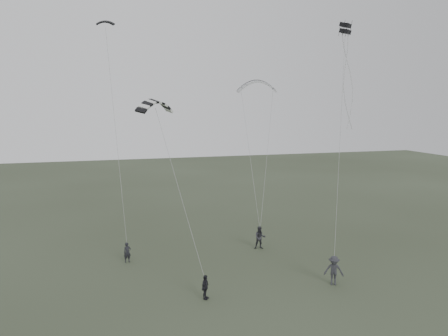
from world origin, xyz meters
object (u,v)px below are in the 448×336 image
object	(u,v)px
kite_pale_large	(257,81)
kite_striped	(155,101)
flyer_left	(127,252)
flyer_center	(205,287)
kite_box	(345,28)
flyer_far	(334,270)
flyer_right	(260,238)
kite_dark_small	(105,22)

from	to	relation	value
kite_pale_large	kite_striped	xyz separation A→B (m)	(-11.96, -11.42, -2.13)
flyer_left	flyer_center	size ratio (longest dim) A/B	1.00
kite_pale_large	kite_striped	bearing A→B (deg)	-124.37
kite_striped	kite_box	world-z (taller)	kite_box
flyer_center	flyer_far	world-z (taller)	flyer_far
flyer_right	kite_dark_small	world-z (taller)	kite_dark_small
flyer_center	flyer_far	xyz separation A→B (m)	(8.55, -0.25, 0.22)
flyer_left	kite_pale_large	xyz separation A→B (m)	(14.20, 10.85, 13.28)
flyer_center	kite_dark_small	world-z (taller)	kite_dark_small
flyer_center	flyer_far	distance (m)	8.56
flyer_center	kite_striped	world-z (taller)	kite_striped
flyer_right	kite_striped	world-z (taller)	kite_striped
kite_box	kite_striped	bearing A→B (deg)	132.46
kite_striped	kite_box	bearing A→B (deg)	-48.44
kite_dark_small	flyer_right	bearing A→B (deg)	-7.82
flyer_right	flyer_center	distance (m)	10.22
flyer_right	kite_dark_small	bearing A→B (deg)	173.46
kite_dark_small	kite_striped	xyz separation A→B (m)	(3.12, -4.64, -6.10)
flyer_center	kite_box	world-z (taller)	kite_box
kite_box	flyer_far	bearing A→B (deg)	-161.38
flyer_center	kite_pale_large	xyz separation A→B (m)	(10.12, 18.55, 13.28)
kite_dark_small	kite_pale_large	size ratio (longest dim) A/B	0.33
kite_dark_small	kite_striped	world-z (taller)	kite_dark_small
flyer_far	kite_box	size ratio (longest dim) A/B	2.64
kite_pale_large	kite_striped	distance (m)	16.67
flyer_right	kite_pale_large	xyz separation A→B (m)	(3.60, 10.69, 13.10)
flyer_left	flyer_far	size ratio (longest dim) A/B	0.78
flyer_right	flyer_center	world-z (taller)	flyer_right
flyer_right	flyer_far	world-z (taller)	flyer_far
kite_pale_large	kite_dark_small	bearing A→B (deg)	-143.83
flyer_center	kite_pale_large	bearing A→B (deg)	7.79
kite_dark_small	kite_striped	distance (m)	8.27
kite_striped	flyer_right	bearing A→B (deg)	-34.77
flyer_left	kite_pale_large	size ratio (longest dim) A/B	0.36
flyer_right	kite_box	size ratio (longest dim) A/B	2.54
kite_pale_large	flyer_center	bearing A→B (deg)	-106.66
flyer_center	kite_striped	size ratio (longest dim) A/B	0.47
kite_pale_large	kite_striped	size ratio (longest dim) A/B	1.29
flyer_left	flyer_center	distance (m)	8.72
flyer_far	kite_dark_small	distance (m)	24.84
flyer_right	flyer_center	xyz separation A→B (m)	(-6.52, -7.86, -0.18)
kite_dark_small	kite_pale_large	world-z (taller)	kite_dark_small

